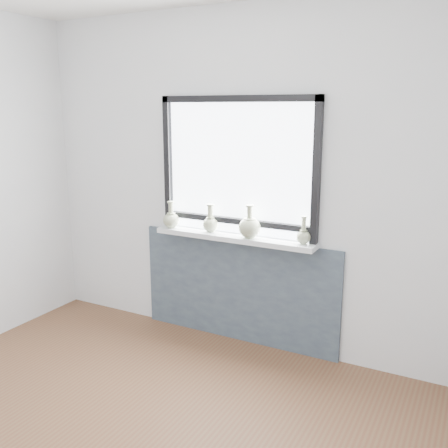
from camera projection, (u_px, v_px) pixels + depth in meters
The scene contains 8 objects.
back_wall at pixel (240, 182), 3.85m from camera, with size 3.60×0.02×2.60m, color silver.
apron_panel at pixel (237, 289), 4.02m from camera, with size 1.70×0.03×0.86m, color #455863.
windowsill at pixel (234, 237), 3.86m from camera, with size 1.32×0.18×0.04m, color silver.
window at pixel (238, 164), 3.79m from camera, with size 1.30×0.06×1.05m.
vase_a at pixel (171, 219), 4.07m from camera, with size 0.13×0.13×0.22m.
vase_b at pixel (210, 223), 3.94m from camera, with size 0.12×0.12×0.22m.
vase_c at pixel (250, 227), 3.75m from camera, with size 0.17×0.17×0.25m.
vase_d at pixel (303, 236), 3.60m from camera, with size 0.11×0.11×0.20m.
Camera 1 is at (1.68, -1.63, 1.86)m, focal length 40.00 mm.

